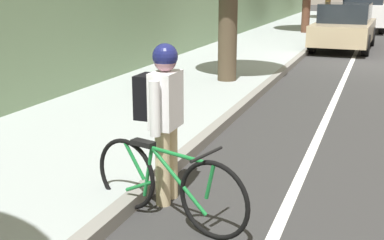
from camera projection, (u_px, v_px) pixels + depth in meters
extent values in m
plane|color=#2F2F2F|center=(371.00, 63.00, 14.04)|extent=(73.98, 73.98, 0.00)
cube|color=#97A0A0|center=(243.00, 54.00, 15.27)|extent=(3.22, 46.24, 0.14)
cube|color=gray|center=(299.00, 57.00, 14.70)|extent=(0.16, 46.24, 0.14)
cube|color=white|center=(352.00, 62.00, 14.21)|extent=(0.12, 46.24, 0.01)
cube|color=white|center=(361.00, 14.00, 23.29)|extent=(2.17, 4.80, 0.90)
cylinder|color=black|center=(340.00, 24.00, 22.31)|extent=(0.26, 0.77, 0.76)
cylinder|color=black|center=(382.00, 25.00, 21.81)|extent=(0.26, 0.77, 0.76)
cylinder|color=black|center=(341.00, 20.00, 24.99)|extent=(0.26, 0.77, 0.76)
cylinder|color=black|center=(379.00, 20.00, 24.49)|extent=(0.26, 0.77, 0.76)
cube|color=tan|center=(344.00, 31.00, 16.78)|extent=(1.90, 4.45, 0.64)
cube|color=black|center=(346.00, 13.00, 16.62)|extent=(1.61, 2.15, 0.60)
cylinder|color=black|center=(312.00, 43.00, 15.93)|extent=(0.24, 0.67, 0.66)
cylinder|color=black|center=(366.00, 45.00, 15.34)|extent=(0.24, 0.67, 0.66)
cylinder|color=black|center=(325.00, 35.00, 18.36)|extent=(0.24, 0.67, 0.66)
cylinder|color=black|center=(371.00, 37.00, 17.77)|extent=(0.24, 0.67, 0.66)
torus|color=black|center=(214.00, 200.00, 4.38)|extent=(0.72, 0.24, 0.73)
torus|color=black|center=(126.00, 174.00, 4.97)|extent=(0.72, 0.24, 0.73)
cylinder|color=#197233|center=(178.00, 180.00, 4.57)|extent=(0.63, 0.21, 0.54)
cylinder|color=#197233|center=(148.00, 173.00, 4.78)|extent=(0.14, 0.07, 0.50)
cylinder|color=#197233|center=(173.00, 154.00, 4.54)|extent=(0.71, 0.23, 0.05)
cylinder|color=#197233|center=(139.00, 186.00, 4.89)|extent=(0.35, 0.13, 0.20)
cylinder|color=#197233|center=(135.00, 161.00, 4.86)|extent=(0.26, 0.11, 0.35)
cylinder|color=#197233|center=(210.00, 181.00, 4.35)|extent=(0.12, 0.07, 0.36)
cube|color=black|center=(143.00, 143.00, 4.74)|extent=(0.26, 0.16, 0.05)
cylinder|color=black|center=(207.00, 154.00, 4.31)|extent=(0.15, 0.45, 0.03)
cylinder|color=#C6B284|center=(163.00, 168.00, 5.05)|extent=(0.15, 0.15, 0.80)
cylinder|color=#C6B284|center=(170.00, 161.00, 5.23)|extent=(0.15, 0.15, 0.80)
cube|color=white|center=(166.00, 100.00, 4.96)|extent=(0.23, 0.38, 0.56)
cylinder|color=white|center=(155.00, 109.00, 4.73)|extent=(0.10, 0.10, 0.54)
cylinder|color=white|center=(176.00, 97.00, 5.20)|extent=(0.10, 0.10, 0.54)
sphere|color=gray|center=(165.00, 60.00, 4.85)|extent=(0.22, 0.22, 0.22)
sphere|color=navy|center=(165.00, 56.00, 4.84)|extent=(0.25, 0.25, 0.25)
cube|color=black|center=(147.00, 96.00, 5.02)|extent=(0.18, 0.30, 0.44)
cylinder|color=#493C2B|center=(228.00, 17.00, 10.55)|extent=(0.40, 0.40, 2.70)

